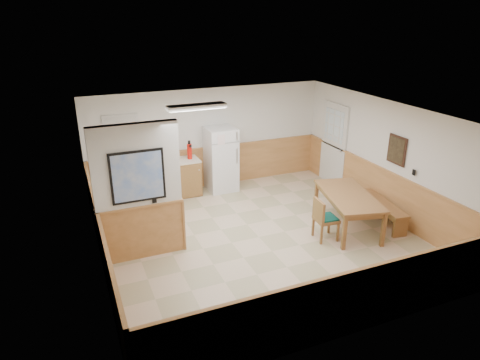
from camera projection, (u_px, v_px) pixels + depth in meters
name	position (u px, v px, depth m)	size (l,w,h in m)	color
ground	(259.00, 237.00, 8.55)	(6.00, 6.00, 0.00)	beige
ceiling	(261.00, 114.00, 7.63)	(6.00, 6.00, 0.02)	white
back_wall	(209.00, 138.00, 10.66)	(6.00, 0.02, 2.50)	silver
right_wall	(386.00, 159.00, 9.17)	(0.02, 6.00, 2.50)	silver
left_wall	(95.00, 205.00, 7.01)	(0.02, 6.00, 2.50)	silver
wainscot_back	(210.00, 167.00, 10.92)	(6.00, 0.04, 1.00)	tan
wainscot_right	(381.00, 192.00, 9.44)	(0.04, 6.00, 1.00)	tan
wainscot_left	(101.00, 244.00, 7.30)	(0.04, 6.00, 1.00)	tan
partition_wall	(139.00, 194.00, 7.46)	(1.50, 0.20, 2.50)	silver
kitchen_counter	(166.00, 179.00, 10.25)	(2.20, 0.61, 1.00)	#925C33
exterior_door	(333.00, 145.00, 10.86)	(0.07, 1.02, 2.15)	silver
kitchen_window	(122.00, 136.00, 9.78)	(0.80, 0.04, 1.00)	silver
wall_painting	(397.00, 150.00, 8.79)	(0.04, 0.50, 0.60)	#321D14
fluorescent_fixture	(197.00, 107.00, 8.48)	(1.20, 0.30, 0.09)	silver
refrigerator	(221.00, 159.00, 10.58)	(0.71, 0.72, 1.59)	white
dining_table	(348.00, 199.00, 8.70)	(1.30, 1.95, 0.75)	#955936
dining_bench	(383.00, 207.00, 9.08)	(0.56, 1.52, 0.45)	#955936
dining_chair	(323.00, 216.00, 8.30)	(0.60, 0.45, 0.85)	#955936
fire_extinguisher	(189.00, 151.00, 10.21)	(0.13, 0.13, 0.45)	red
soap_bottle	(126.00, 163.00, 9.68)	(0.07, 0.07, 0.21)	#17822E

